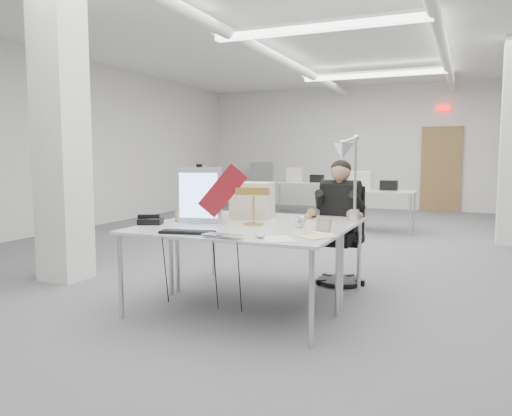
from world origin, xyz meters
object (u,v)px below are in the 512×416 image
(desk_main, at_px, (230,232))
(beige_monitor, at_px, (253,200))
(monitor, at_px, (200,195))
(desk_phone, at_px, (151,221))
(architect_lamp, at_px, (350,173))
(laptop, at_px, (220,237))
(seated_person, at_px, (340,202))
(bankers_lamp, at_px, (254,207))
(office_chair, at_px, (341,230))

(desk_main, relative_size, beige_monitor, 4.73)
(beige_monitor, bearing_deg, monitor, -124.93)
(desk_phone, distance_m, architect_lamp, 1.88)
(desk_main, xyz_separation_m, monitor, (-0.47, 0.32, 0.27))
(desk_main, relative_size, laptop, 5.39)
(seated_person, distance_m, bankers_lamp, 1.18)
(office_chair, xyz_separation_m, bankers_lamp, (-0.55, -1.09, 0.33))
(desk_phone, bearing_deg, monitor, 10.13)
(monitor, xyz_separation_m, bankers_lamp, (0.52, 0.08, -0.10))
(monitor, height_order, desk_phone, monitor)
(desk_main, height_order, desk_phone, desk_phone)
(desk_phone, bearing_deg, beige_monitor, 26.89)
(laptop, xyz_separation_m, desk_phone, (-0.96, 0.48, 0.01))
(bankers_lamp, bearing_deg, desk_phone, -174.59)
(bankers_lamp, bearing_deg, laptop, -99.80)
(seated_person, bearing_deg, monitor, -125.82)
(office_chair, xyz_separation_m, beige_monitor, (-0.76, -0.62, 0.34))
(desk_main, distance_m, architect_lamp, 1.22)
(desk_main, distance_m, laptop, 0.42)
(office_chair, bearing_deg, bankers_lamp, -109.09)
(office_chair, height_order, beige_monitor, office_chair)
(laptop, bearing_deg, monitor, 136.32)
(desk_phone, bearing_deg, laptop, -48.81)
(office_chair, xyz_separation_m, monitor, (-1.07, -1.17, 0.42))
(desk_phone, xyz_separation_m, architect_lamp, (1.70, 0.65, 0.45))
(office_chair, height_order, laptop, office_chair)
(monitor, height_order, laptop, monitor)
(bankers_lamp, xyz_separation_m, architect_lamp, (0.80, 0.33, 0.31))
(office_chair, bearing_deg, seated_person, -82.27)
(bankers_lamp, height_order, desk_phone, bankers_lamp)
(seated_person, height_order, monitor, seated_person)
(bankers_lamp, distance_m, desk_phone, 0.96)
(desk_phone, bearing_deg, seated_person, 20.85)
(desk_main, xyz_separation_m, architect_lamp, (0.85, 0.73, 0.49))
(beige_monitor, height_order, architect_lamp, architect_lamp)
(desk_phone, bearing_deg, office_chair, 21.88)
(bankers_lamp, bearing_deg, architect_lamp, 7.64)
(office_chair, distance_m, desk_phone, 2.03)
(desk_phone, bearing_deg, architect_lamp, -1.43)
(seated_person, relative_size, laptop, 2.63)
(monitor, bearing_deg, architect_lamp, 4.79)
(desk_main, relative_size, bankers_lamp, 5.44)
(office_chair, relative_size, seated_person, 1.35)
(seated_person, bearing_deg, desk_phone, -128.95)
(seated_person, distance_m, laptop, 1.91)
(seated_person, distance_m, desk_phone, 1.99)
(office_chair, xyz_separation_m, architect_lamp, (0.25, -0.76, 0.64))
(monitor, bearing_deg, office_chair, 35.21)
(desk_main, bearing_deg, office_chair, 68.15)
(monitor, relative_size, laptop, 1.57)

